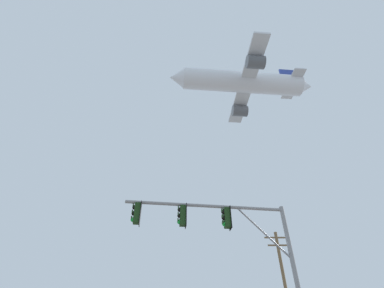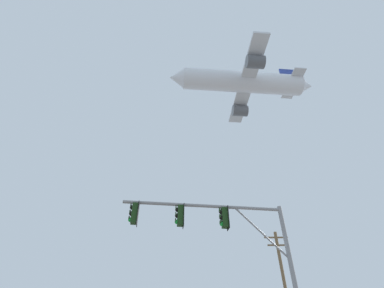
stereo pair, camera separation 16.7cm
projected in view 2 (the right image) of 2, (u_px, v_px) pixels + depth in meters
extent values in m
cylinder|color=gray|center=(295.00, 286.00, 10.90)|extent=(0.20, 0.20, 6.74)
cylinder|color=gray|center=(204.00, 206.00, 12.48)|extent=(7.25, 1.08, 0.15)
cylinder|color=gray|center=(261.00, 232.00, 12.07)|extent=(2.23, 0.37, 2.27)
cube|color=#193814|center=(135.00, 213.00, 11.87)|extent=(0.30, 0.35, 0.90)
cylinder|color=#193814|center=(136.00, 203.00, 12.17)|extent=(0.05, 0.05, 0.12)
cube|color=black|center=(138.00, 214.00, 11.88)|extent=(0.08, 0.46, 1.04)
sphere|color=black|center=(132.00, 208.00, 12.01)|extent=(0.20, 0.20, 0.20)
cylinder|color=#193814|center=(131.00, 206.00, 12.04)|extent=(0.07, 0.21, 0.21)
sphere|color=black|center=(131.00, 214.00, 11.85)|extent=(0.20, 0.20, 0.20)
cylinder|color=#193814|center=(130.00, 212.00, 11.88)|extent=(0.07, 0.21, 0.21)
sphere|color=green|center=(130.00, 220.00, 11.68)|extent=(0.20, 0.20, 0.20)
cylinder|color=#193814|center=(129.00, 218.00, 11.71)|extent=(0.07, 0.21, 0.21)
cube|color=#193814|center=(180.00, 216.00, 12.06)|extent=(0.30, 0.35, 0.90)
cylinder|color=#193814|center=(181.00, 205.00, 12.37)|extent=(0.05, 0.05, 0.12)
cube|color=black|center=(184.00, 216.00, 12.08)|extent=(0.08, 0.46, 1.04)
sphere|color=black|center=(177.00, 210.00, 12.21)|extent=(0.20, 0.20, 0.20)
cylinder|color=#193814|center=(176.00, 208.00, 12.24)|extent=(0.07, 0.21, 0.21)
sphere|color=black|center=(177.00, 216.00, 12.04)|extent=(0.20, 0.20, 0.20)
cylinder|color=#193814|center=(176.00, 214.00, 12.07)|extent=(0.07, 0.21, 0.21)
sphere|color=green|center=(177.00, 222.00, 11.87)|extent=(0.20, 0.20, 0.20)
cylinder|color=#193814|center=(175.00, 220.00, 11.90)|extent=(0.07, 0.21, 0.21)
cube|color=#193814|center=(225.00, 218.00, 12.26)|extent=(0.30, 0.35, 0.90)
cylinder|color=#193814|center=(224.00, 207.00, 12.56)|extent=(0.05, 0.05, 0.12)
cube|color=black|center=(228.00, 218.00, 12.27)|extent=(0.08, 0.46, 1.04)
sphere|color=black|center=(221.00, 212.00, 12.41)|extent=(0.20, 0.20, 0.20)
cylinder|color=#193814|center=(220.00, 211.00, 12.44)|extent=(0.07, 0.21, 0.21)
sphere|color=black|center=(221.00, 218.00, 12.24)|extent=(0.20, 0.20, 0.20)
cylinder|color=#193814|center=(220.00, 217.00, 12.27)|extent=(0.07, 0.21, 0.21)
sphere|color=green|center=(222.00, 224.00, 12.07)|extent=(0.20, 0.20, 0.20)
cylinder|color=#193814|center=(220.00, 223.00, 12.10)|extent=(0.07, 0.21, 0.21)
cube|color=brown|center=(276.00, 237.00, 25.28)|extent=(2.20, 0.12, 0.12)
cube|color=brown|center=(277.00, 245.00, 24.86)|extent=(1.80, 0.12, 0.12)
cylinder|color=gray|center=(266.00, 236.00, 25.36)|extent=(0.10, 0.10, 0.18)
cylinder|color=gray|center=(285.00, 236.00, 25.35)|extent=(0.10, 0.10, 0.18)
cylinder|color=white|center=(243.00, 82.00, 46.09)|extent=(20.23, 5.21, 3.56)
cone|color=white|center=(177.00, 78.00, 45.39)|extent=(2.72, 3.57, 3.38)
cone|color=white|center=(305.00, 86.00, 46.78)|extent=(2.47, 3.20, 3.02)
cube|color=silver|center=(246.00, 84.00, 45.80)|extent=(4.01, 19.03, 0.40)
cylinder|color=#595B60|center=(255.00, 62.00, 40.95)|extent=(2.82, 2.22, 2.00)
cylinder|color=#595B60|center=(240.00, 111.00, 49.38)|extent=(2.82, 2.22, 2.00)
cube|color=navy|center=(290.00, 78.00, 47.83)|extent=(3.12, 0.53, 4.22)
cube|color=silver|center=(293.00, 84.00, 46.85)|extent=(2.55, 6.81, 0.22)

